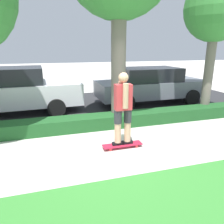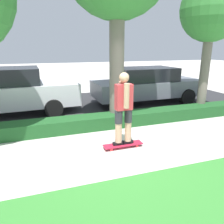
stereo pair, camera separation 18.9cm
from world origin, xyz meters
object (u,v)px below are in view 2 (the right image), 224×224
Objects in this scene: tree_far at (212,12)px; parked_car_middle at (147,85)px; skateboard at (123,145)px; skater_person at (124,108)px; parked_car_front at (5,91)px.

tree_far is 0.96× the size of parked_car_middle.
skateboard is at bearing -154.43° from tree_far.
skateboard is 4.53m from parked_car_middle.
skater_person is at bearing -125.42° from parked_car_middle.
skateboard is at bearing -125.42° from parked_car_middle.
parked_car_middle reaches higher than skateboard.
tree_far is 7.21m from parked_car_front.
skater_person is 4.72m from parked_car_front.
skater_person is 4.48m from parked_car_middle.
parked_car_middle is at bearing 119.05° from tree_far.
parked_car_middle is at bearing 55.90° from skater_person.
parked_car_middle is (2.51, 3.70, 0.70)m from skateboard.
skater_person is at bearing -55.17° from parked_car_front.
parked_car_front is 1.06× the size of parked_car_middle.
parked_car_front reaches higher than parked_car_middle.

